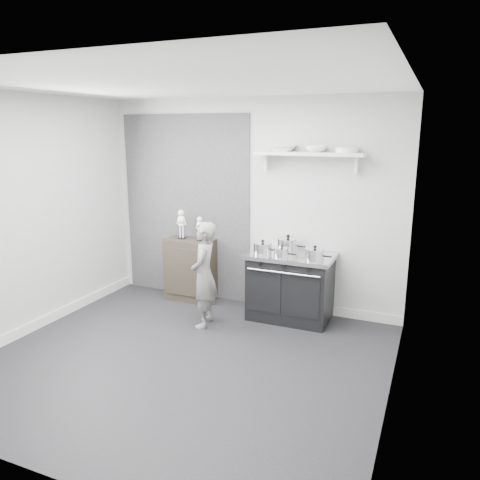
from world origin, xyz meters
name	(u,v)px	position (x,y,z in m)	size (l,w,h in m)	color
ground	(184,360)	(0.00, 0.00, 0.00)	(4.00, 4.00, 0.00)	black
room_shell	(179,199)	(-0.09, 0.15, 1.64)	(4.02, 3.62, 2.71)	#B7B7B5
wall_shelf	(309,155)	(0.80, 1.68, 2.01)	(1.30, 0.26, 0.24)	silver
stove	(290,286)	(0.67, 1.48, 0.42)	(1.03, 0.65, 0.83)	black
side_cabinet	(191,269)	(-0.79, 1.61, 0.42)	(0.65, 0.38, 0.85)	black
child	(204,275)	(-0.21, 0.88, 0.63)	(0.46, 0.30, 1.27)	slate
pot_front_left	(263,248)	(0.35, 1.35, 0.90)	(0.31, 0.23, 0.18)	silver
pot_back_left	(288,244)	(0.59, 1.60, 0.91)	(0.36, 0.27, 0.21)	silver
pot_front_right	(315,254)	(1.01, 1.30, 0.90)	(0.31, 0.22, 0.18)	silver
pot_front_center	(282,252)	(0.61, 1.29, 0.89)	(0.27, 0.18, 0.15)	silver
skeleton_full	(181,222)	(-0.92, 1.61, 1.08)	(0.13, 0.08, 0.46)	white
skeleton_torso	(200,227)	(-0.64, 1.61, 1.03)	(0.10, 0.07, 0.37)	white
bowl_large	(283,148)	(0.47, 1.67, 2.08)	(0.33, 0.33, 0.08)	white
bowl_small	(316,149)	(0.88, 1.67, 2.08)	(0.24, 0.24, 0.07)	white
plate_stack	(347,150)	(1.24, 1.67, 2.07)	(0.26, 0.26, 0.06)	white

